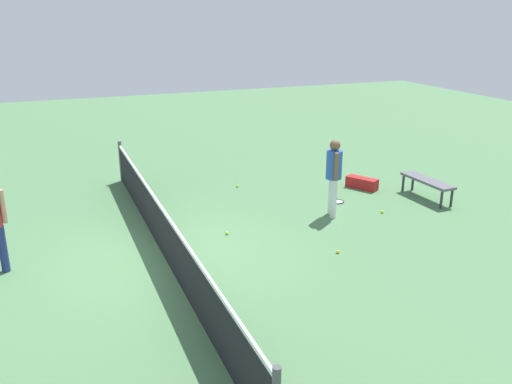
% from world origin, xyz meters
% --- Properties ---
extents(ground_plane, '(40.00, 40.00, 0.00)m').
position_xyz_m(ground_plane, '(0.00, 0.00, 0.00)').
color(ground_plane, '#4C7A4C').
extents(court_net, '(10.09, 0.09, 1.07)m').
position_xyz_m(court_net, '(0.00, 0.00, 0.50)').
color(court_net, '#4C4C51').
rests_on(court_net, ground_plane).
extents(player_near_side, '(0.52, 0.43, 1.70)m').
position_xyz_m(player_near_side, '(0.71, -3.88, 1.01)').
color(player_near_side, white).
rests_on(player_near_side, ground_plane).
extents(tennis_racket_near_player, '(0.60, 0.42, 0.03)m').
position_xyz_m(tennis_racket_near_player, '(1.44, -4.44, 0.01)').
color(tennis_racket_near_player, black).
rests_on(tennis_racket_near_player, ground_plane).
extents(tennis_ball_by_net, '(0.07, 0.07, 0.07)m').
position_xyz_m(tennis_ball_by_net, '(0.55, -1.39, 0.03)').
color(tennis_ball_by_net, '#C6E033').
rests_on(tennis_ball_by_net, ground_plane).
extents(tennis_ball_midcourt, '(0.07, 0.07, 0.07)m').
position_xyz_m(tennis_ball_midcourt, '(-1.05, -3.02, 0.03)').
color(tennis_ball_midcourt, '#C6E033').
rests_on(tennis_ball_midcourt, ground_plane).
extents(tennis_ball_baseline, '(0.07, 0.07, 0.07)m').
position_xyz_m(tennis_ball_baseline, '(3.36, -2.64, 0.03)').
color(tennis_ball_baseline, '#C6E033').
rests_on(tennis_ball_baseline, ground_plane).
extents(tennis_ball_stray_left, '(0.07, 0.07, 0.07)m').
position_xyz_m(tennis_ball_stray_left, '(0.41, -4.99, 0.03)').
color(tennis_ball_stray_left, '#C6E033').
rests_on(tennis_ball_stray_left, ground_plane).
extents(courtside_bench, '(1.52, 0.46, 0.48)m').
position_xyz_m(courtside_bench, '(0.85, -6.53, 0.42)').
color(courtside_bench, '#595960').
rests_on(courtside_bench, ground_plane).
extents(equipment_bag, '(0.83, 0.64, 0.28)m').
position_xyz_m(equipment_bag, '(2.12, -5.51, 0.14)').
color(equipment_bag, '#B21E1E').
rests_on(equipment_bag, ground_plane).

